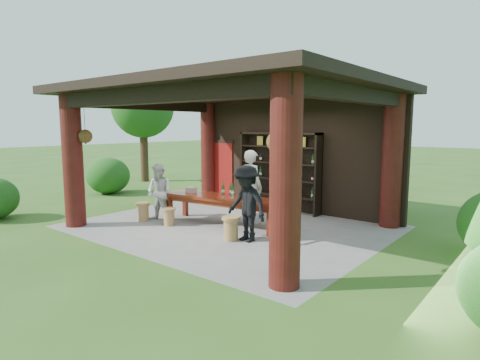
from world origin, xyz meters
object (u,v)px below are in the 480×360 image
Objects in this scene: host at (251,186)px; napkin_basket at (191,190)px; guest_man at (247,204)px; stool_near_right at (231,228)px; wine_shelf at (279,172)px; stool_near_left at (169,216)px; stool_far_left at (143,211)px; guest_woman at (159,193)px; tasting_table at (223,201)px.

host is 1.65m from napkin_basket.
guest_man reaches higher than napkin_basket.
host reaches higher than guest_man.
guest_man is at bearing 31.43° from stool_near_right.
wine_shelf is 5.90× the size of stool_near_left.
napkin_basket is (-0.00, 0.80, 0.58)m from stool_near_left.
stool_far_left is 0.29× the size of guest_man.
wine_shelf reaches higher than stool_near_left.
host reaches higher than napkin_basket.
wine_shelf reaches higher than stool_far_left.
tasting_table is at bearing 17.77° from guest_woman.
tasting_table is at bearing -92.37° from wine_shelf.
napkin_basket is (0.54, 0.65, 0.05)m from guest_woman.
stool_far_left is 1.41m from napkin_basket.
stool_far_left is (-1.97, -1.01, -0.37)m from tasting_table.
host is at bearing 60.00° from tasting_table.
guest_man is (1.36, -0.77, 0.21)m from tasting_table.
stool_near_left is 0.85× the size of stool_near_right.
stool_far_left is at bearing 45.65° from host.
guest_man reaches higher than guest_woman.
stool_near_right is 0.66m from guest_man.
host is (1.44, 1.59, 0.72)m from stool_near_left.
host is at bearing 47.85° from stool_near_left.
wine_shelf is 3.46m from guest_man.
stool_near_right is (0.96, -3.39, -0.90)m from wine_shelf.
stool_far_left is at bearing -154.64° from guest_woman.
stool_near_right is at bearing 1.15° from stool_far_left.
wine_shelf is at bearing 71.07° from stool_near_left.
guest_woman is 0.92× the size of guest_man.
guest_woman is (-1.59, -0.76, 0.14)m from tasting_table.
stool_near_left is 0.77m from guest_woman.
guest_man is at bearing 4.20° from stool_far_left.
napkin_basket is (-1.05, -0.11, 0.19)m from tasting_table.
guest_man is (3.34, 0.24, 0.58)m from stool_far_left.
stool_far_left is 2.99m from host.
wine_shelf is 1.79m from host.
stool_near_left is 0.91× the size of stool_far_left.
wine_shelf is at bearing 105.81° from stool_near_right.
stool_near_left is (-1.15, -3.35, -0.94)m from wine_shelf.
tasting_table is 2.25m from stool_far_left.
wine_shelf is 3.64m from guest_woman.
guest_man is at bearing -68.53° from wine_shelf.
napkin_basket is at bearing 173.42° from guest_man.
guest_woman is at bearing 164.59° from stool_near_left.
tasting_table is at bearing 27.19° from stool_far_left.
guest_woman is at bearing 175.87° from stool_near_right.
stool_near_right reaches higher than stool_near_left.
host is at bearing 28.21° from guest_woman.
napkin_basket is (-2.11, 0.84, 0.54)m from stool_near_right.
wine_shelf is at bearing 54.33° from guest_woman.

